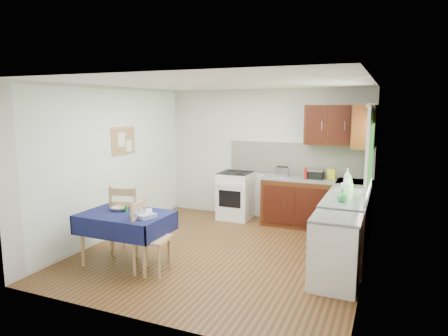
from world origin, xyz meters
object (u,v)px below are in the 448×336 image
at_px(dish_rack, 350,190).
at_px(kettle, 347,189).
at_px(dining_table, 126,221).
at_px(chair_near, 148,235).
at_px(toaster, 282,172).
at_px(sandwich_press, 315,174).
at_px(chair_far, 128,218).

relative_size(dish_rack, kettle, 1.66).
distance_m(dining_table, kettle, 3.11).
distance_m(dining_table, chair_near, 0.48).
bearing_deg(dining_table, chair_near, -11.73).
xyz_separation_m(chair_near, toaster, (1.04, 2.83, 0.48)).
xyz_separation_m(dining_table, toaster, (1.49, 2.71, 0.36)).
height_order(toaster, kettle, kettle).
distance_m(chair_near, toaster, 3.06).
height_order(chair_near, sandwich_press, sandwich_press).
bearing_deg(sandwich_press, dining_table, -146.68).
bearing_deg(dish_rack, chair_near, -150.16).
xyz_separation_m(dining_table, kettle, (2.77, 1.36, 0.40)).
bearing_deg(kettle, toaster, 133.37).
height_order(dining_table, chair_far, chair_far).
xyz_separation_m(dining_table, sandwich_press, (2.10, 2.71, 0.36)).
bearing_deg(dining_table, chair_far, 125.55).
bearing_deg(chair_far, toaster, -138.17).
relative_size(chair_far, chair_near, 1.08).
bearing_deg(toaster, sandwich_press, -19.46).
bearing_deg(toaster, chair_near, -128.94).
bearing_deg(chair_near, dish_rack, -57.97).
distance_m(dining_table, toaster, 3.12).
relative_size(dining_table, chair_near, 1.25).
distance_m(chair_far, kettle, 3.19).
bearing_deg(sandwich_press, kettle, -82.22).
height_order(toaster, dish_rack, dish_rack).
bearing_deg(kettle, dish_rack, 88.94).
height_order(dish_rack, kettle, kettle).
bearing_deg(dish_rack, dining_table, -156.70).
height_order(dining_table, kettle, kettle).
xyz_separation_m(chair_far, kettle, (2.98, 1.02, 0.47)).
relative_size(toaster, kettle, 0.86).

